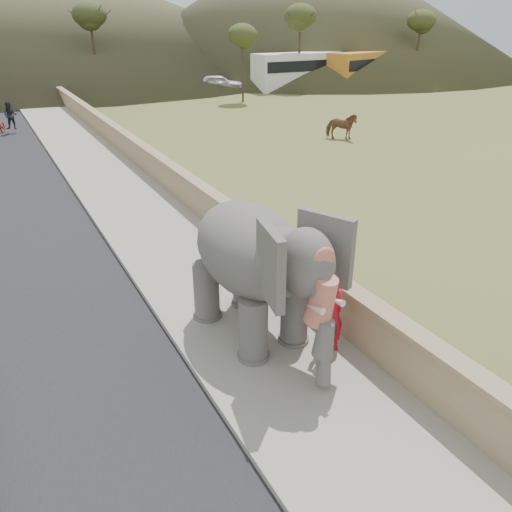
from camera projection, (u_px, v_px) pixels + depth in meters
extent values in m
plane|color=olive|center=(238.00, 322.00, 10.67)|extent=(160.00, 160.00, 0.00)
cube|color=#9E9687|center=(119.00, 190.00, 18.58)|extent=(3.00, 120.00, 0.15)
cube|color=tan|center=(160.00, 172.00, 19.08)|extent=(0.30, 120.00, 1.10)
imported|color=brown|center=(341.00, 126.00, 26.41)|extent=(1.70, 1.66, 1.38)
imported|color=silver|center=(219.00, 83.00, 43.84)|extent=(4.54, 2.91, 1.44)
cube|color=white|center=(310.00, 71.00, 45.44)|extent=(11.07, 2.85, 3.10)
cube|color=orange|center=(371.00, 68.00, 47.56)|extent=(11.27, 5.39, 3.10)
cone|color=brown|center=(308.00, 0.00, 63.94)|extent=(56.00, 56.00, 16.00)
cone|color=brown|center=(34.00, 9.00, 65.41)|extent=(80.00, 80.00, 14.00)
imported|color=#AD1220|center=(330.00, 314.00, 9.13)|extent=(0.60, 0.39, 1.65)
imported|color=black|center=(10.00, 116.00, 27.57)|extent=(0.90, 0.81, 1.51)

